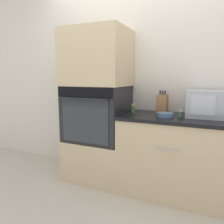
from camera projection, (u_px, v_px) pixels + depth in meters
ground_plane at (115, 194)px, 2.40m from camera, size 12.00×12.00×0.00m
wall_back at (135, 79)px, 2.77m from camera, size 8.00×0.05×2.50m
oven_cabinet_base at (98, 158)px, 2.78m from camera, size 0.74×0.60×0.50m
wall_oven at (97, 113)px, 2.69m from camera, size 0.72×0.64×0.67m
oven_cabinet_upper at (97, 58)px, 2.58m from camera, size 0.74×0.60×0.66m
counter_unit at (172, 155)px, 2.38m from camera, size 1.12×0.63×0.87m
microwave at (206, 104)px, 2.26m from camera, size 0.36×0.36×0.28m
knife_block at (162, 104)px, 2.46m from camera, size 0.11×0.15×0.26m
bowl at (165, 115)px, 2.28m from camera, size 0.17×0.17×0.04m
condiment_jar_near at (181, 113)px, 2.27m from camera, size 0.05×0.05×0.07m
condiment_jar_mid at (162, 109)px, 2.59m from camera, size 0.05×0.05×0.08m
condiment_jar_far at (133, 108)px, 2.54m from camera, size 0.04×0.04×0.10m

